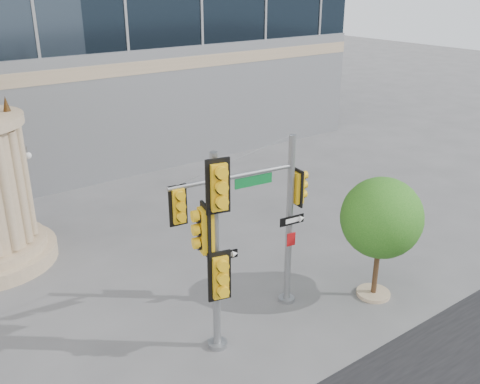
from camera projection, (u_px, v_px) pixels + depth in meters
ground at (296, 326)px, 15.04m from camera, size 120.00×120.00×0.00m
main_signal_pole at (262, 209)px, 14.62m from camera, size 4.02×0.86×5.21m
secondary_signal_pole at (215, 242)px, 12.94m from camera, size 0.94×0.83×5.42m
street_tree at (382, 220)px, 15.62m from camera, size 2.46×2.40×3.83m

